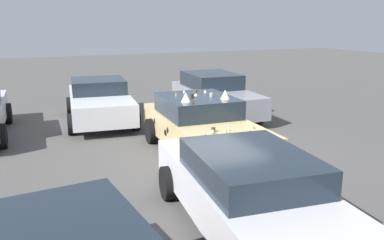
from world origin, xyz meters
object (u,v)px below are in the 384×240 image
Objects in this scene: art_car_decorated at (202,126)px; parked_sedan_far_left at (246,189)px; parked_sedan_far_right at (100,101)px; parked_sedan_behind_left at (215,95)px.

parked_sedan_far_left is at bearing -11.70° from art_car_decorated.
parked_sedan_far_right is at bearing 11.16° from parked_sedan_far_left.
parked_sedan_behind_left is 0.95× the size of parked_sedan_far_left.
art_car_decorated is 3.76m from parked_sedan_far_left.
art_car_decorated reaches higher than parked_sedan_far_left.
parked_sedan_far_right is at bearing -156.22° from art_car_decorated.
parked_sedan_far_left is at bearing -20.41° from parked_sedan_behind_left.
parked_sedan_behind_left reaches higher than parked_sedan_far_right.
parked_sedan_far_left is at bearing 11.48° from parked_sedan_far_right.
parked_sedan_far_right is 7.98m from parked_sedan_far_left.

